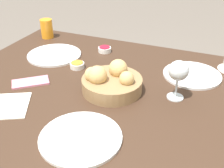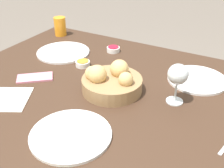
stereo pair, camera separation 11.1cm
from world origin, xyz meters
name	(u,v)px [view 2 (the right image)]	position (x,y,z in m)	size (l,w,h in m)	color
dining_table	(98,109)	(0.00, 0.00, 0.65)	(1.30, 1.10, 0.74)	#3D281C
bread_basket	(111,81)	(-0.04, -0.03, 0.78)	(0.24, 0.24, 0.12)	#99754C
plate_near_left	(197,79)	(-0.32, -0.28, 0.74)	(0.25, 0.25, 0.01)	white
plate_near_right	(63,52)	(0.35, -0.23, 0.74)	(0.27, 0.27, 0.01)	white
plate_far_center	(71,135)	(-0.07, 0.27, 0.74)	(0.26, 0.26, 0.01)	white
juice_glass	(60,26)	(0.52, -0.43, 0.79)	(0.07, 0.07, 0.11)	orange
wine_glass	(178,76)	(-0.29, -0.08, 0.85)	(0.08, 0.08, 0.16)	silver
jam_bowl_berry	(113,49)	(0.14, -0.37, 0.75)	(0.07, 0.07, 0.03)	white
jam_bowl_honey	(83,63)	(0.18, -0.16, 0.75)	(0.07, 0.07, 0.03)	white
napkin	(7,99)	(0.27, 0.22, 0.74)	(0.22, 0.22, 0.00)	silver
cell_phone	(35,78)	(0.29, 0.04, 0.74)	(0.16, 0.15, 0.01)	pink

